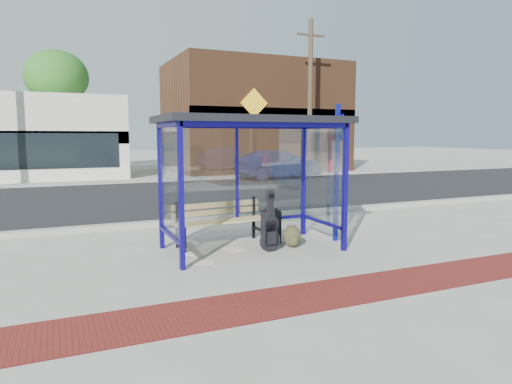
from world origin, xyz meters
name	(u,v)px	position (x,y,z in m)	size (l,w,h in m)	color
ground	(252,249)	(0.00, 0.00, 0.00)	(120.00, 120.00, 0.00)	#B2ADA0
brick_paver_strip	(329,293)	(0.00, -2.60, 0.01)	(60.00, 1.00, 0.01)	maroon
curb_near	(205,220)	(0.00, 2.90, 0.06)	(60.00, 0.25, 0.12)	gray
street_asphalt	(161,197)	(0.00, 8.00, 0.00)	(60.00, 10.00, 0.00)	black
curb_far	(137,181)	(0.00, 13.10, 0.06)	(60.00, 0.25, 0.12)	gray
far_sidewalk	(130,179)	(0.00, 15.00, 0.00)	(60.00, 4.00, 0.01)	#B2ADA0
bus_shelter	(250,136)	(0.00, 0.07, 2.07)	(3.30, 1.80, 2.42)	#120B79
storefront_brown	(254,117)	(8.00, 18.49, 3.20)	(10.00, 7.08, 6.40)	#59331E
tree_mid	(57,78)	(-3.00, 22.00, 5.45)	(3.60, 3.60, 7.03)	#4C3826
tree_right	(292,89)	(12.50, 22.00, 5.45)	(3.60, 3.60, 7.03)	#4C3826
utility_pole_east	(310,97)	(9.00, 13.40, 4.11)	(1.60, 0.24, 8.00)	#4C3826
bench	(220,219)	(-0.41, 0.61, 0.49)	(1.86, 0.61, 0.86)	black
guitar_bag	(270,230)	(0.24, -0.26, 0.38)	(0.40, 0.18, 1.05)	black
suitcase	(271,227)	(0.55, 0.34, 0.31)	(0.45, 0.37, 0.68)	black
backpack	(292,237)	(0.76, -0.15, 0.19)	(0.40, 0.38, 0.41)	#2E2F1A
sign_post	(337,165)	(1.81, -0.02, 1.51)	(0.15, 0.33, 2.69)	navy
newspaper_a	(197,254)	(-1.03, 0.09, 0.00)	(0.37, 0.29, 0.01)	white
newspaper_b	(203,262)	(-1.09, -0.50, 0.00)	(0.36, 0.28, 0.01)	white
newspaper_c	(235,249)	(-0.30, 0.11, 0.00)	(0.40, 0.32, 0.01)	white
parked_car	(278,165)	(6.62, 12.27, 0.69)	(1.46, 4.18, 1.38)	#181D43
fire_hydrant	(331,166)	(10.66, 13.88, 0.40)	(0.33, 0.22, 0.73)	red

